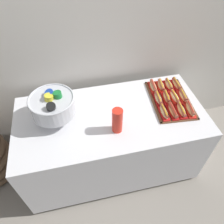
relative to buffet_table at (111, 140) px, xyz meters
The scene contains 18 objects.
ground_plane 0.39m from the buffet_table, ahead, with size 10.00×10.00×0.00m, color gray.
back_wall 1.05m from the buffet_table, 90.00° to the left, with size 6.00×0.10×2.60m, color silver.
buffet_table is the anchor object (origin of this frame).
serving_tray 0.66m from the buffet_table, ahead, with size 0.37×0.55×0.01m.
hot_dog_0 0.58m from the buffet_table, 12.64° to the right, with size 0.07×0.18×0.06m.
hot_dog_1 0.64m from the buffet_table, 11.52° to the right, with size 0.07×0.18×0.06m.
hot_dog_2 0.70m from the buffet_table, 10.69° to the right, with size 0.08×0.18×0.06m.
hot_dog_3 0.77m from the buffet_table, 10.04° to the right, with size 0.09×0.19×0.06m.
hot_dog_4 0.59m from the buffet_table, ahead, with size 0.08×0.18×0.06m.
hot_dog_5 0.65m from the buffet_table, ahead, with size 0.08×0.17×0.06m.
hot_dog_6 0.71m from the buffet_table, ahead, with size 0.07×0.17×0.06m.
hot_dog_7 0.77m from the buffet_table, ahead, with size 0.08×0.17×0.06m.
hot_dog_8 0.64m from the buffet_table, 27.05° to the left, with size 0.08×0.17×0.06m.
hot_dog_9 0.69m from the buffet_table, 23.10° to the left, with size 0.09×0.17×0.06m.
hot_dog_10 0.75m from the buffet_table, 19.96° to the left, with size 0.08×0.16×0.06m.
hot_dog_11 0.81m from the buffet_table, 17.41° to the left, with size 0.07×0.17×0.06m.
punch_bowl 0.68m from the buffet_table, behind, with size 0.35×0.35×0.28m.
cup_stack 0.49m from the buffet_table, 85.24° to the right, with size 0.08×0.08×0.22m.
Camera 1 is at (-0.26, -1.18, 2.07)m, focal length 34.53 mm.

